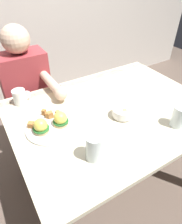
# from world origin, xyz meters

# --- Properties ---
(ground_plane) EXTENTS (6.00, 6.00, 0.00)m
(ground_plane) POSITION_xyz_m (0.00, 0.00, 0.00)
(ground_plane) COLOR brown
(dining_table) EXTENTS (1.20, 0.90, 0.74)m
(dining_table) POSITION_xyz_m (0.00, 0.00, 0.63)
(dining_table) COLOR beige
(dining_table) RESTS_ON ground_plane
(eggs_benedict_plate) EXTENTS (0.27, 0.27, 0.09)m
(eggs_benedict_plate) POSITION_xyz_m (-0.39, 0.03, 0.77)
(eggs_benedict_plate) COLOR white
(eggs_benedict_plate) RESTS_ON dining_table
(fruit_bowl) EXTENTS (0.12, 0.12, 0.06)m
(fruit_bowl) POSITION_xyz_m (0.00, -0.08, 0.77)
(fruit_bowl) COLOR white
(fruit_bowl) RESTS_ON dining_table
(coffee_mug) EXTENTS (0.11, 0.08, 0.09)m
(coffee_mug) POSITION_xyz_m (-0.46, 0.35, 0.79)
(coffee_mug) COLOR white
(coffee_mug) RESTS_ON dining_table
(water_glass_near) EXTENTS (0.08, 0.08, 0.13)m
(water_glass_near) POSITION_xyz_m (-0.29, -0.25, 0.80)
(water_glass_near) COLOR silver
(water_glass_near) RESTS_ON dining_table
(water_glass_far) EXTENTS (0.07, 0.07, 0.12)m
(water_glass_far) POSITION_xyz_m (0.21, -0.30, 0.79)
(water_glass_far) COLOR silver
(water_glass_far) RESTS_ON dining_table
(diner_person) EXTENTS (0.34, 0.54, 1.14)m
(diner_person) POSITION_xyz_m (-0.35, 0.60, 0.65)
(diner_person) COLOR #33333D
(diner_person) RESTS_ON ground_plane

